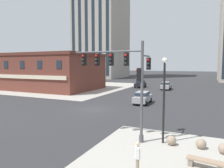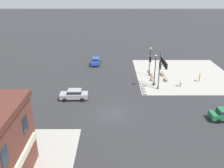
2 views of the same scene
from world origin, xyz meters
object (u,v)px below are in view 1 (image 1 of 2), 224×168
pedestrian_at_curb (138,156)px  car_main_northbound_far (166,85)px  bench_near_signal (205,163)px  street_lamp_corner_near (164,91)px  bollard_sphere_curb_b (201,144)px  car_main_northbound_near (140,84)px  bollard_sphere_curb_c (224,149)px  car_main_southbound_near (143,97)px  traffic_signal_main (125,74)px  bollard_sphere_curb_a (171,140)px

pedestrian_at_curb → car_main_northbound_far: size_ratio=0.37×
bench_near_signal → street_lamp_corner_near: 5.06m
bollard_sphere_curb_b → car_main_northbound_near: 36.40m
bollard_sphere_curb_c → car_main_northbound_near: car_main_northbound_near is taller
bollard_sphere_curb_b → street_lamp_corner_near: size_ratio=0.11×
car_main_northbound_far → street_lamp_corner_near: bearing=-80.3°
bench_near_signal → bollard_sphere_curb_c: bearing=67.5°
bollard_sphere_curb_c → car_main_northbound_far: car_main_northbound_far is taller
car_main_southbound_near → street_lamp_corner_near: bearing=-68.3°
bollard_sphere_curb_b → traffic_signal_main: bearing=-176.2°
traffic_signal_main → car_main_northbound_far: traffic_signal_main is taller
pedestrian_at_curb → car_main_northbound_far: (-5.10, 36.37, -0.04)m
car_main_northbound_far → bench_near_signal: bearing=-76.7°
traffic_signal_main → car_main_northbound_far: bearing=94.9°
bollard_sphere_curb_a → car_main_northbound_near: bearing=110.1°
car_main_northbound_far → car_main_northbound_near: bearing=163.3°
bollard_sphere_curb_b → car_main_northbound_far: size_ratio=0.14×
traffic_signal_main → car_main_northbound_near: bearing=105.0°
traffic_signal_main → pedestrian_at_curb: size_ratio=4.18×
car_main_northbound_near → bench_near_signal: bearing=-68.3°
traffic_signal_main → bollard_sphere_curb_c: (6.39, 0.03, -4.40)m
street_lamp_corner_near → car_main_northbound_near: street_lamp_corner_near is taller
pedestrian_at_curb → car_main_southbound_near: (-5.10, 18.42, -0.04)m
car_main_northbound_near → car_main_southbound_near: same height
bollard_sphere_curb_b → bench_near_signal: 2.77m
traffic_signal_main → car_main_northbound_near: traffic_signal_main is taller
bollard_sphere_curb_a → bollard_sphere_curb_b: size_ratio=1.00×
car_main_northbound_far → car_main_southbound_near: same height
bollard_sphere_curb_a → bench_near_signal: (2.09, -2.59, 0.00)m
car_main_northbound_far → car_main_southbound_near: bearing=-90.0°
bollard_sphere_curb_a → car_main_southbound_near: (-6.03, 13.84, 0.60)m
pedestrian_at_curb → car_main_northbound_far: bearing=98.0°
traffic_signal_main → car_main_northbound_far: 32.31m
bench_near_signal → bollard_sphere_curb_a: bearing=128.9°
car_main_northbound_far → car_main_southbound_near: size_ratio=1.00×
bollard_sphere_curb_c → bollard_sphere_curb_a: bearing=177.5°
bollard_sphere_curb_b → car_main_northbound_near: bearing=112.9°
bollard_sphere_curb_a → car_main_northbound_near: 35.88m
bollard_sphere_curb_a → pedestrian_at_curb: pedestrian_at_curb is taller
bollard_sphere_curb_a → traffic_signal_main: bearing=-177.0°
traffic_signal_main → street_lamp_corner_near: size_ratio=1.19×
bench_near_signal → car_main_northbound_near: 39.04m
bollard_sphere_curb_c → car_main_northbound_far: size_ratio=0.14×
bollard_sphere_curb_a → bench_near_signal: 3.33m
bench_near_signal → traffic_signal_main: bearing=155.8°
bollard_sphere_curb_b → car_main_northbound_far: 32.60m
bollard_sphere_curb_c → car_main_northbound_near: size_ratio=0.15×
bollard_sphere_curb_a → bollard_sphere_curb_c: bearing=-2.5°
bollard_sphere_curb_a → street_lamp_corner_near: 3.36m
pedestrian_at_curb → car_main_northbound_near: car_main_northbound_near is taller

